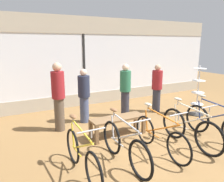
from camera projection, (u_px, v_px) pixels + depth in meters
ground_plane at (150, 147)px, 4.88m from camera, size 24.00×24.00×0.00m
shop_back_wall at (84, 61)px, 7.89m from camera, size 12.00×0.08×3.20m
bicycle_far_left at (82, 155)px, 3.78m from camera, size 0.46×1.68×1.02m
bicycle_left at (124, 146)px, 4.12m from camera, size 0.46×1.72×1.03m
bicycle_center at (160, 136)px, 4.57m from camera, size 0.46×1.71×1.01m
bicycle_right at (190, 129)px, 4.88m from camera, size 0.46×1.75×1.06m
bicycle_far_right at (215, 124)px, 5.21m from camera, size 0.46×1.78×1.05m
accessory_rack at (198, 95)px, 6.99m from camera, size 0.48×0.48×1.60m
display_bench at (118, 121)px, 5.42m from camera, size 1.40×0.44×0.48m
customer_near_rack at (84, 95)px, 6.28m from camera, size 0.35×0.35×1.57m
customer_by_window at (58, 95)px, 5.65m from camera, size 0.46×0.46×1.81m
customer_mid_floor at (157, 87)px, 7.24m from camera, size 0.48×0.48×1.60m
customer_near_bench at (125, 89)px, 6.80m from camera, size 0.48×0.48×1.66m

